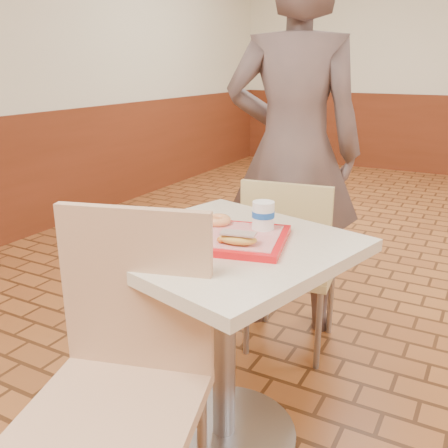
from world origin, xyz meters
The scene contains 8 objects.
main_table centered at (-1.39, -0.59, 0.55)m, with size 0.77×0.77×0.82m.
chair_main_front centered at (-1.47, -1.06, 0.56)m, with size 0.58×0.58×1.01m.
chair_main_back centered at (-1.42, 0.10, 0.50)m, with size 0.46×0.46×0.89m.
customer centered at (-1.53, 0.40, 0.96)m, with size 0.70×0.46×1.91m, color brown.
serving_tray centered at (-1.39, -0.59, 0.83)m, with size 0.41×0.32×0.03m.
ring_donut centered at (-1.46, -0.51, 0.86)m, with size 0.09×0.09×0.03m, color #F59A59.
long_john_donut centered at (-1.31, -0.67, 0.86)m, with size 0.14×0.09×0.04m.
paper_cup centered at (-1.30, -0.48, 0.89)m, with size 0.08×0.08×0.10m.
Camera 1 is at (-0.63, -2.00, 1.39)m, focal length 40.00 mm.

